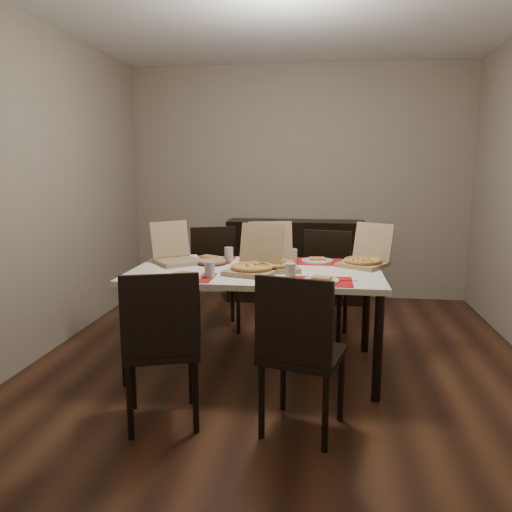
% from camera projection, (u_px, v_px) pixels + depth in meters
% --- Properties ---
extents(ground, '(3.80, 4.00, 0.02)m').
position_uv_depth(ground, '(282.00, 360.00, 3.92)').
color(ground, '#482716').
rests_on(ground, ground).
extents(room_walls, '(3.84, 4.02, 2.62)m').
position_uv_depth(room_walls, '(289.00, 136.00, 4.04)').
color(room_walls, gray).
rests_on(room_walls, ground).
extents(sideboard, '(1.50, 0.40, 0.90)m').
position_uv_depth(sideboard, '(295.00, 261.00, 5.58)').
color(sideboard, black).
rests_on(sideboard, ground).
extents(dining_table, '(1.80, 1.00, 0.75)m').
position_uv_depth(dining_table, '(256.00, 278.00, 3.64)').
color(dining_table, '#EFE2C8').
rests_on(dining_table, ground).
extents(chair_near_left, '(0.53, 0.53, 0.93)m').
position_uv_depth(chair_near_left, '(161.00, 342.00, 2.82)').
color(chair_near_left, black).
rests_on(chair_near_left, ground).
extents(chair_near_right, '(0.51, 0.51, 0.93)m').
position_uv_depth(chair_near_right, '(299.00, 348.00, 2.72)').
color(chair_near_right, black).
rests_on(chair_near_right, ground).
extents(chair_far_left, '(0.53, 0.53, 0.93)m').
position_uv_depth(chair_far_left, '(215.00, 273.00, 4.63)').
color(chair_far_left, black).
rests_on(chair_far_left, ground).
extents(chair_far_right, '(0.49, 0.49, 0.93)m').
position_uv_depth(chair_far_right, '(324.00, 279.00, 4.38)').
color(chair_far_right, black).
rests_on(chair_far_right, ground).
extents(setting_near_left, '(0.45, 0.30, 0.11)m').
position_uv_depth(setting_near_left, '(188.00, 274.00, 3.37)').
color(setting_near_left, '#BD0D0C').
rests_on(setting_near_left, dining_table).
extents(setting_near_right, '(0.48, 0.30, 0.11)m').
position_uv_depth(setting_near_right, '(313.00, 278.00, 3.26)').
color(setting_near_right, '#BD0D0C').
rests_on(setting_near_right, dining_table).
extents(setting_far_left, '(0.52, 0.30, 0.11)m').
position_uv_depth(setting_far_left, '(212.00, 257.00, 3.99)').
color(setting_far_left, '#BD0D0C').
rests_on(setting_far_left, dining_table).
extents(setting_far_right, '(0.47, 0.30, 0.11)m').
position_uv_depth(setting_far_right, '(311.00, 259.00, 3.90)').
color(setting_far_right, '#BD0D0C').
rests_on(setting_far_right, dining_table).
extents(napkin_loose, '(0.15, 0.14, 0.02)m').
position_uv_depth(napkin_loose, '(263.00, 272.00, 3.51)').
color(napkin_loose, white).
rests_on(napkin_loose, dining_table).
extents(pizza_box_center, '(0.42, 0.45, 0.33)m').
position_uv_depth(pizza_box_center, '(254.00, 265.00, 3.51)').
color(pizza_box_center, '#937954').
rests_on(pizza_box_center, dining_table).
extents(pizza_box_right, '(0.45, 0.46, 0.31)m').
position_uv_depth(pizza_box_right, '(365.00, 259.00, 3.76)').
color(pizza_box_right, '#937954').
rests_on(pizza_box_right, dining_table).
extents(pizza_box_left, '(0.46, 0.46, 0.31)m').
position_uv_depth(pizza_box_left, '(176.00, 256.00, 3.88)').
color(pizza_box_left, '#937954').
rests_on(pizza_box_left, dining_table).
extents(pizza_box_extra, '(0.42, 0.44, 0.33)m').
position_uv_depth(pizza_box_extra, '(273.00, 262.00, 3.64)').
color(pizza_box_extra, '#937954').
rests_on(pizza_box_extra, dining_table).
extents(faina_plate, '(0.24, 0.24, 0.03)m').
position_uv_depth(faina_plate, '(212.00, 262.00, 3.84)').
color(faina_plate, black).
rests_on(faina_plate, dining_table).
extents(dip_bowl, '(0.13, 0.13, 0.03)m').
position_uv_depth(dip_bowl, '(272.00, 264.00, 3.77)').
color(dip_bowl, white).
rests_on(dip_bowl, dining_table).
extents(soda_bottle, '(0.10, 0.10, 0.31)m').
position_uv_depth(soda_bottle, '(169.00, 243.00, 4.06)').
color(soda_bottle, silver).
rests_on(soda_bottle, dining_table).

